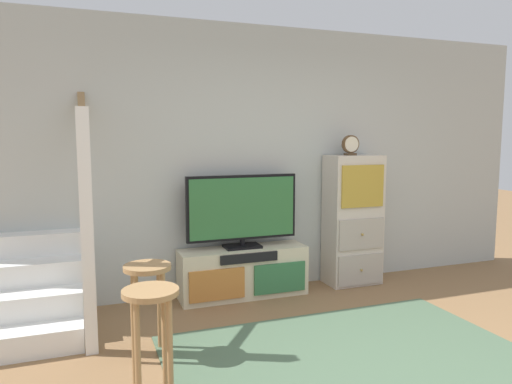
% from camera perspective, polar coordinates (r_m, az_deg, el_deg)
% --- Properties ---
extents(back_wall, '(6.40, 0.12, 2.70)m').
position_cam_1_polar(back_wall, '(4.95, 0.73, 3.91)').
color(back_wall, '#B2B7B2').
rests_on(back_wall, ground_plane).
extents(area_rug, '(2.60, 1.80, 0.01)m').
position_cam_1_polar(area_rug, '(3.64, 11.78, -19.28)').
color(area_rug, '#4C664C').
rests_on(area_rug, ground_plane).
extents(media_console, '(1.28, 0.38, 0.49)m').
position_cam_1_polar(media_console, '(4.79, -1.55, -9.63)').
color(media_console, beige).
rests_on(media_console, ground_plane).
extents(television, '(1.12, 0.22, 0.72)m').
position_cam_1_polar(television, '(4.67, -1.66, -2.09)').
color(television, black).
rests_on(television, media_console).
extents(side_cabinet, '(0.58, 0.38, 1.39)m').
position_cam_1_polar(side_cabinet, '(5.22, 11.59, -3.33)').
color(side_cabinet, beige).
rests_on(side_cabinet, ground_plane).
extents(desk_clock, '(0.19, 0.08, 0.21)m').
position_cam_1_polar(desk_clock, '(5.10, 11.30, 5.53)').
color(desk_clock, '#4C3823').
rests_on(desk_clock, side_cabinet).
extents(staircase, '(1.00, 1.36, 2.20)m').
position_cam_1_polar(staircase, '(4.56, -25.68, -9.52)').
color(staircase, white).
rests_on(staircase, ground_plane).
extents(bar_stool_near, '(0.34, 0.34, 0.69)m').
position_cam_1_polar(bar_stool_near, '(3.00, -12.51, -14.51)').
color(bar_stool_near, '#A37A4C').
rests_on(bar_stool_near, ground_plane).
extents(bar_stool_far, '(0.34, 0.34, 0.68)m').
position_cam_1_polar(bar_stool_far, '(3.57, -12.88, -11.18)').
color(bar_stool_far, '#A37A4C').
rests_on(bar_stool_far, ground_plane).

